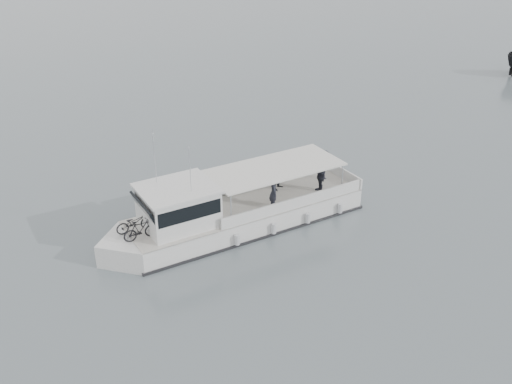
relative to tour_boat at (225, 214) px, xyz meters
name	(u,v)px	position (x,y,z in m)	size (l,w,h in m)	color
ground	(112,237)	(-4.85, 1.82, -0.89)	(1400.00, 1400.00, 0.00)	slate
tour_boat	(225,214)	(0.00, 0.00, 0.00)	(13.01, 3.84, 5.42)	silver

